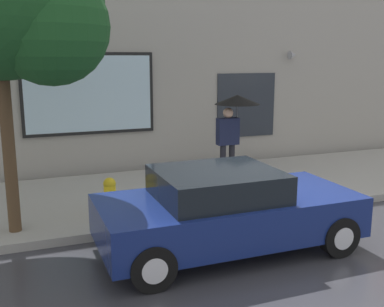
# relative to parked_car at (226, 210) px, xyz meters

# --- Properties ---
(ground_plane) EXTENTS (60.00, 60.00, 0.00)m
(ground_plane) POSITION_rel_parked_car_xyz_m (0.72, 0.08, -0.66)
(ground_plane) COLOR #333338
(sidewalk) EXTENTS (20.00, 4.00, 0.15)m
(sidewalk) POSITION_rel_parked_car_xyz_m (0.72, 3.08, -0.59)
(sidewalk) COLOR gray
(sidewalk) RESTS_ON ground
(building_facade) EXTENTS (20.00, 0.67, 7.00)m
(building_facade) POSITION_rel_parked_car_xyz_m (0.71, 5.58, 2.82)
(building_facade) COLOR #9E998E
(building_facade) RESTS_ON ground
(parked_car) EXTENTS (4.10, 1.92, 1.33)m
(parked_car) POSITION_rel_parked_car_xyz_m (0.00, 0.00, 0.00)
(parked_car) COLOR navy
(parked_car) RESTS_ON ground
(fire_hydrant) EXTENTS (0.30, 0.44, 0.73)m
(fire_hydrant) POSITION_rel_parked_car_xyz_m (-1.48, 1.87, -0.16)
(fire_hydrant) COLOR yellow
(fire_hydrant) RESTS_ON sidewalk
(pedestrian_with_umbrella) EXTENTS (1.06, 1.06, 2.04)m
(pedestrian_with_umbrella) POSITION_rel_parked_car_xyz_m (1.74, 3.29, 1.12)
(pedestrian_with_umbrella) COLOR black
(pedestrian_with_umbrella) RESTS_ON sidewalk
(street_tree) EXTENTS (3.29, 2.80, 4.98)m
(street_tree) POSITION_rel_parked_car_xyz_m (-2.98, 1.60, 3.14)
(street_tree) COLOR #4C3823
(street_tree) RESTS_ON sidewalk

